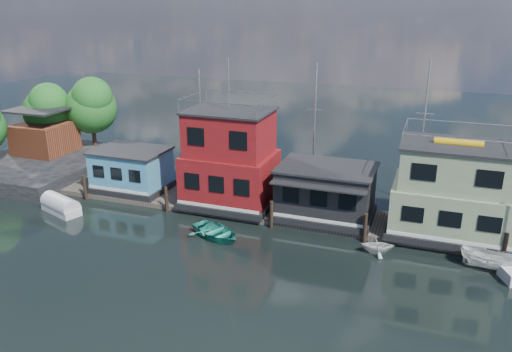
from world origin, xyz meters
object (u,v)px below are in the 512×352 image
at_px(motorboat, 490,260).
at_px(houseboat_red, 230,160).
at_px(houseboat_dark, 326,192).
at_px(dinghy_teal, 216,232).
at_px(dinghy_white, 377,245).
at_px(houseboat_green, 452,192).
at_px(houseboat_blue, 132,170).
at_px(tarp_runabout, 61,206).

bearing_deg(motorboat, houseboat_red, 90.67).
height_order(houseboat_dark, dinghy_teal, houseboat_dark).
relative_size(dinghy_white, motorboat, 0.62).
bearing_deg(houseboat_green, motorboat, -57.15).
distance_m(houseboat_dark, houseboat_green, 9.07).
bearing_deg(houseboat_dark, houseboat_blue, 179.94).
xyz_separation_m(houseboat_red, dinghy_white, (12.55, -4.16, -3.50)).
xyz_separation_m(houseboat_blue, motorboat, (29.11, -4.04, -1.50)).
bearing_deg(houseboat_red, motorboat, -11.63).
height_order(houseboat_red, motorboat, houseboat_red).
bearing_deg(dinghy_teal, houseboat_red, 37.29).
bearing_deg(houseboat_red, houseboat_blue, -180.00).
bearing_deg(houseboat_dark, dinghy_teal, -139.90).
distance_m(houseboat_red, dinghy_white, 13.67).
bearing_deg(houseboat_blue, houseboat_green, 0.00).
height_order(houseboat_blue, dinghy_teal, houseboat_blue).
height_order(houseboat_red, houseboat_dark, houseboat_red).
relative_size(houseboat_dark, dinghy_white, 3.24).
distance_m(houseboat_dark, dinghy_white, 6.41).
distance_m(dinghy_white, tarp_runabout, 25.18).
relative_size(houseboat_dark, tarp_runabout, 1.81).
height_order(houseboat_dark, tarp_runabout, houseboat_dark).
distance_m(houseboat_blue, houseboat_dark, 17.50).
height_order(houseboat_red, dinghy_white, houseboat_red).
distance_m(houseboat_green, dinghy_teal, 17.06).
relative_size(houseboat_dark, dinghy_teal, 1.73).
bearing_deg(houseboat_blue, tarp_runabout, -117.84).
distance_m(houseboat_blue, tarp_runabout, 6.79).
distance_m(houseboat_green, motorboat, 5.58).
bearing_deg(houseboat_dark, tarp_runabout, -164.23).
relative_size(houseboat_red, houseboat_dark, 1.60).
bearing_deg(dinghy_teal, tarp_runabout, 115.61).
distance_m(houseboat_blue, houseboat_red, 9.69).
distance_m(tarp_runabout, motorboat, 32.24).
relative_size(houseboat_blue, dinghy_teal, 1.50).
distance_m(houseboat_dark, dinghy_teal, 9.07).
distance_m(houseboat_blue, houseboat_green, 26.53).
bearing_deg(tarp_runabout, houseboat_dark, 35.59).
xyz_separation_m(houseboat_green, motorboat, (2.61, -4.04, -2.84)).
xyz_separation_m(tarp_runabout, motorboat, (32.19, 1.80, 0.13)).
height_order(houseboat_green, motorboat, houseboat_green).
xyz_separation_m(houseboat_dark, tarp_runabout, (-20.58, -5.81, -1.84)).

